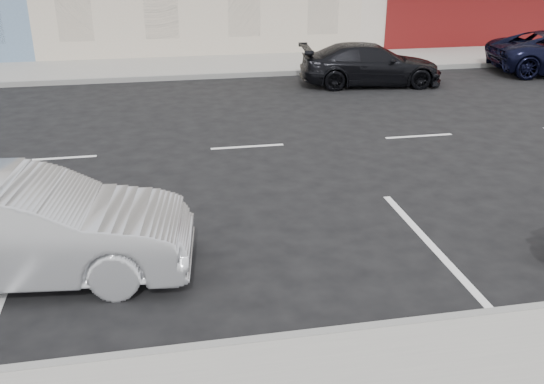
{
  "coord_description": "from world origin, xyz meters",
  "views": [
    {
      "loc": [
        -3.85,
        -12.46,
        4.26
      ],
      "look_at": [
        -2.31,
        -4.44,
        0.8
      ],
      "focal_mm": 40.0,
      "sensor_mm": 36.0,
      "label": 1
    }
  ],
  "objects": [
    {
      "name": "curb_far",
      "position": [
        -5.0,
        7.0,
        0.08
      ],
      "size": [
        80.0,
        0.12,
        0.16
      ],
      "primitive_type": "cube",
      "color": "gray",
      "rests_on": "ground"
    },
    {
      "name": "curb_near",
      "position": [
        -5.0,
        -7.0,
        0.08
      ],
      "size": [
        80.0,
        0.12,
        0.16
      ],
      "primitive_type": "cube",
      "color": "gray",
      "rests_on": "ground"
    },
    {
      "name": "car_far",
      "position": [
        2.64,
        5.23,
        0.63
      ],
      "size": [
        4.5,
        2.24,
        1.26
      ],
      "primitive_type": "imported",
      "rotation": [
        0.0,
        0.0,
        1.46
      ],
      "color": "black",
      "rests_on": "ground"
    },
    {
      "name": "sedan_silver",
      "position": [
        -5.71,
        -4.84,
        0.72
      ],
      "size": [
        4.51,
        2.0,
        1.44
      ],
      "primitive_type": "imported",
      "rotation": [
        0.0,
        0.0,
        1.46
      ],
      "color": "#ABAEB3",
      "rests_on": "ground"
    },
    {
      "name": "ground",
      "position": [
        0.0,
        0.0,
        0.0
      ],
      "size": [
        120.0,
        120.0,
        0.0
      ],
      "primitive_type": "plane",
      "color": "black",
      "rests_on": "ground"
    },
    {
      "name": "sidewalk_far",
      "position": [
        -5.0,
        8.7,
        0.07
      ],
      "size": [
        80.0,
        3.4,
        0.15
      ],
      "primitive_type": "cube",
      "color": "gray",
      "rests_on": "ground"
    }
  ]
}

